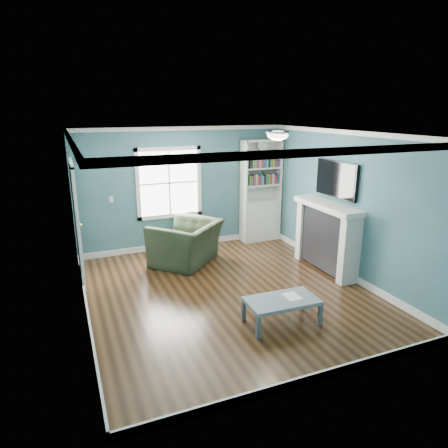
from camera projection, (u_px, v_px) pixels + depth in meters
name	position (u px, v px, depth m)	size (l,w,h in m)	color
floor	(228.00, 292.00, 6.68)	(5.00, 5.00, 0.00)	black
room_walls	(228.00, 200.00, 6.24)	(5.00, 5.00, 5.00)	#345867
trim	(228.00, 221.00, 6.34)	(4.50, 5.00, 2.60)	white
window	(169.00, 183.00, 8.37)	(1.40, 0.06, 1.50)	white
bookshelf	(260.00, 201.00, 9.11)	(0.90, 0.35, 2.31)	silver
fireplace	(326.00, 238.00, 7.44)	(0.44, 1.58, 1.30)	black
tv	(336.00, 179.00, 7.18)	(0.06, 1.10, 0.65)	black
door	(77.00, 223.00, 6.81)	(0.12, 0.98, 2.17)	silver
ceiling_fixture	(278.00, 135.00, 6.39)	(0.38, 0.38, 0.15)	white
light_switch	(111.00, 199.00, 8.01)	(0.08, 0.01, 0.12)	white
recliner	(186.00, 236.00, 7.81)	(1.27, 0.82, 1.11)	black
coffee_table	(282.00, 302.00, 5.63)	(1.03, 0.59, 0.37)	#474E56
paper_sheet	(292.00, 296.00, 5.70)	(0.21, 0.26, 0.00)	white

